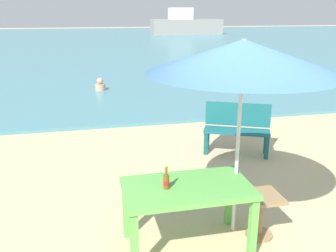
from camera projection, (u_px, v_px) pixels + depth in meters
name	position (u px, v px, depth m)	size (l,w,h in m)	color
sea_water	(103.00, 41.00, 32.04)	(120.00, 50.00, 0.08)	teal
picnic_table_green	(187.00, 195.00, 4.06)	(1.40, 0.80, 0.76)	#60B24C
beer_bottle_amber	(166.00, 181.00, 3.94)	(0.07, 0.07, 0.26)	brown
patio_umbrella	(243.00, 57.00, 3.93)	(2.10, 2.10, 2.30)	silver
side_table_wood	(261.00, 209.00, 4.34)	(0.44, 0.44, 0.54)	#9E7A51
bench_teal_center	(237.00, 125.00, 6.88)	(1.24, 0.83, 0.95)	#196066
swimmer_person	(100.00, 85.00, 12.16)	(0.34, 0.34, 0.41)	tan
boat_sailboat	(186.00, 25.00, 40.76)	(7.79, 2.12, 2.83)	gray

